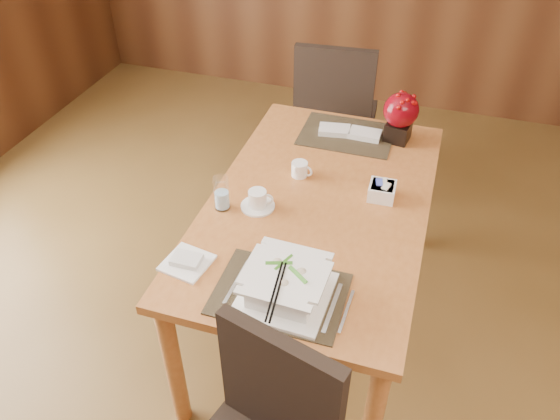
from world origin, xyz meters
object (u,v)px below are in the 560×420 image
(coffee_cup, at_px, (258,200))
(bread_plate, at_px, (187,263))
(far_chair, at_px, (335,111))
(dining_table, at_px, (318,218))
(water_glass, at_px, (222,193))
(creamer_jug, at_px, (300,169))
(berry_decor, at_px, (401,114))
(soup_setting, at_px, (285,284))
(sugar_caddy, at_px, (382,191))

(coffee_cup, xyz_separation_m, bread_plate, (-0.14, -0.39, -0.03))
(far_chair, bearing_deg, coffee_cup, 83.05)
(dining_table, xyz_separation_m, bread_plate, (-0.37, -0.51, 0.10))
(water_glass, bearing_deg, coffee_cup, 18.77)
(coffee_cup, distance_m, creamer_jug, 0.29)
(coffee_cup, xyz_separation_m, far_chair, (0.06, 1.22, -0.22))
(berry_decor, relative_size, far_chair, 0.24)
(soup_setting, height_order, creamer_jug, soup_setting)
(soup_setting, height_order, water_glass, water_glass)
(soup_setting, xyz_separation_m, sugar_caddy, (0.22, 0.66, -0.03))
(soup_setting, height_order, berry_decor, berry_decor)
(dining_table, relative_size, creamer_jug, 16.13)
(creamer_jug, bearing_deg, sugar_caddy, 6.73)
(coffee_cup, distance_m, far_chair, 1.24)
(soup_setting, bearing_deg, berry_decor, 81.08)
(bread_plate, bearing_deg, water_glass, 90.00)
(sugar_caddy, bearing_deg, bread_plate, -135.07)
(soup_setting, distance_m, berry_decor, 1.16)
(bread_plate, bearing_deg, sugar_caddy, 44.93)
(dining_table, relative_size, water_glass, 10.12)
(berry_decor, bearing_deg, sugar_caddy, -89.68)
(dining_table, xyz_separation_m, berry_decor, (0.24, 0.58, 0.24))
(water_glass, height_order, far_chair, far_chair)
(soup_setting, relative_size, water_glass, 2.11)
(dining_table, bearing_deg, creamer_jug, 130.77)
(coffee_cup, distance_m, bread_plate, 0.42)
(creamer_jug, bearing_deg, far_chair, 107.02)
(dining_table, height_order, creamer_jug, creamer_jug)
(coffee_cup, distance_m, berry_decor, 0.85)
(dining_table, distance_m, berry_decor, 0.67)
(coffee_cup, bearing_deg, far_chair, 87.36)
(coffee_cup, height_order, creamer_jug, coffee_cup)
(creamer_jug, distance_m, berry_decor, 0.58)
(water_glass, xyz_separation_m, sugar_caddy, (0.61, 0.27, -0.04))
(creamer_jug, bearing_deg, coffee_cup, -96.68)
(coffee_cup, relative_size, bread_plate, 0.88)
(creamer_jug, xyz_separation_m, sugar_caddy, (0.37, -0.05, -0.00))
(creamer_jug, height_order, far_chair, far_chair)
(water_glass, bearing_deg, far_chair, 81.29)
(water_glass, relative_size, creamer_jug, 1.59)
(sugar_caddy, bearing_deg, dining_table, -157.42)
(coffee_cup, relative_size, sugar_caddy, 1.30)
(sugar_caddy, height_order, bread_plate, sugar_caddy)
(water_glass, height_order, sugar_caddy, water_glass)
(coffee_cup, height_order, bread_plate, coffee_cup)
(coffee_cup, xyz_separation_m, water_glass, (-0.14, -0.05, 0.04))
(water_glass, xyz_separation_m, berry_decor, (0.61, 0.75, 0.07))
(dining_table, bearing_deg, soup_setting, -87.81)
(bread_plate, bearing_deg, dining_table, 54.10)
(dining_table, distance_m, sugar_caddy, 0.29)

